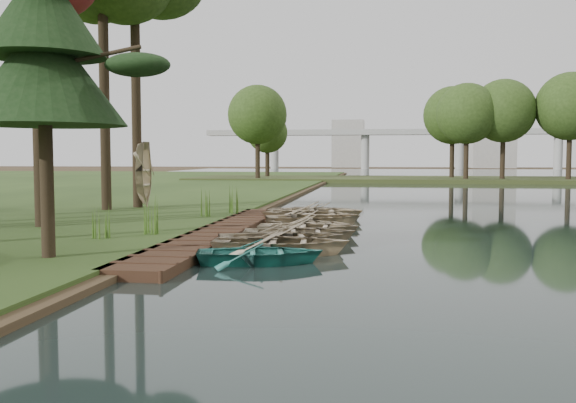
# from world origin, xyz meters

# --- Properties ---
(ground) EXTENTS (300.00, 300.00, 0.00)m
(ground) POSITION_xyz_m (0.00, 0.00, 0.00)
(ground) COLOR #3D2F1D
(boardwalk) EXTENTS (1.60, 16.00, 0.30)m
(boardwalk) POSITION_xyz_m (-1.60, 0.00, 0.15)
(boardwalk) COLOR #342014
(boardwalk) RESTS_ON ground
(peninsula) EXTENTS (50.00, 14.00, 0.45)m
(peninsula) POSITION_xyz_m (8.00, 50.00, 0.23)
(peninsula) COLOR #343E1B
(peninsula) RESTS_ON ground
(far_trees) EXTENTS (45.60, 5.60, 8.80)m
(far_trees) POSITION_xyz_m (4.67, 50.00, 6.43)
(far_trees) COLOR black
(far_trees) RESTS_ON peninsula
(bridge) EXTENTS (95.90, 4.00, 8.60)m
(bridge) POSITION_xyz_m (12.31, 120.00, 7.08)
(bridge) COLOR #A5A5A0
(bridge) RESTS_ON ground
(building_a) EXTENTS (10.00, 8.00, 18.00)m
(building_a) POSITION_xyz_m (30.00, 140.00, 9.00)
(building_a) COLOR #A5A5A0
(building_a) RESTS_ON ground
(building_b) EXTENTS (8.00, 8.00, 12.00)m
(building_b) POSITION_xyz_m (-5.00, 145.00, 6.00)
(building_b) COLOR #A5A5A0
(building_b) RESTS_ON ground
(rowboat_0) EXTENTS (3.53, 2.85, 0.65)m
(rowboat_0) POSITION_xyz_m (0.74, -5.22, 0.37)
(rowboat_0) COLOR #2B786C
(rowboat_0) RESTS_ON water
(rowboat_1) EXTENTS (3.92, 2.96, 0.77)m
(rowboat_1) POSITION_xyz_m (1.01, -3.67, 0.43)
(rowboat_1) COLOR #C1AD8B
(rowboat_1) RESTS_ON water
(rowboat_2) EXTENTS (4.21, 3.46, 0.76)m
(rowboat_2) POSITION_xyz_m (0.86, -2.54, 0.43)
(rowboat_2) COLOR #C1AD8B
(rowboat_2) RESTS_ON water
(rowboat_3) EXTENTS (3.76, 2.89, 0.72)m
(rowboat_3) POSITION_xyz_m (1.19, -1.08, 0.41)
(rowboat_3) COLOR #C1AD8B
(rowboat_3) RESTS_ON water
(rowboat_4) EXTENTS (3.46, 2.53, 0.70)m
(rowboat_4) POSITION_xyz_m (1.28, 0.56, 0.40)
(rowboat_4) COLOR #C1AD8B
(rowboat_4) RESTS_ON water
(rowboat_5) EXTENTS (3.67, 3.12, 0.64)m
(rowboat_5) POSITION_xyz_m (1.20, 1.92, 0.37)
(rowboat_5) COLOR #C1AD8B
(rowboat_5) RESTS_ON water
(rowboat_6) EXTENTS (4.30, 3.63, 0.76)m
(rowboat_6) POSITION_xyz_m (1.16, 3.52, 0.43)
(rowboat_6) COLOR #C1AD8B
(rowboat_6) RESTS_ON water
(rowboat_7) EXTENTS (4.68, 4.01, 0.82)m
(rowboat_7) POSITION_xyz_m (0.95, 4.55, 0.46)
(rowboat_7) COLOR #C1AD8B
(rowboat_7) RESTS_ON water
(rowboat_8) EXTENTS (4.13, 3.04, 0.83)m
(rowboat_8) POSITION_xyz_m (0.93, 6.01, 0.46)
(rowboat_8) COLOR #C1AD8B
(rowboat_8) RESTS_ON water
(rowboat_9) EXTENTS (3.90, 3.26, 0.69)m
(rowboat_9) POSITION_xyz_m (1.22, 7.52, 0.40)
(rowboat_9) COLOR #C1AD8B
(rowboat_9) RESTS_ON water
(stored_rowboat) EXTENTS (3.23, 2.40, 0.64)m
(stored_rowboat) POSITION_xyz_m (-7.38, 8.32, 0.62)
(stored_rowboat) COLOR #C1AD8B
(stored_rowboat) RESTS_ON bank
(pine_tree) EXTENTS (3.80, 3.80, 8.23)m
(pine_tree) POSITION_xyz_m (-4.17, -6.50, 5.47)
(pine_tree) COLOR black
(pine_tree) RESTS_ON bank
(reeds_0) EXTENTS (0.60, 0.60, 0.91)m
(reeds_0) POSITION_xyz_m (-4.49, -3.09, 0.75)
(reeds_0) COLOR #3F661E
(reeds_0) RESTS_ON bank
(reeds_1) EXTENTS (0.60, 0.60, 1.11)m
(reeds_1) POSITION_xyz_m (-3.34, -1.67, 0.86)
(reeds_1) COLOR #3F661E
(reeds_1) RESTS_ON bank
(reeds_2) EXTENTS (0.60, 0.60, 1.12)m
(reeds_2) POSITION_xyz_m (-2.60, 5.93, 0.86)
(reeds_2) COLOR #3F661E
(reeds_2) RESTS_ON bank
(reeds_3) EXTENTS (0.60, 0.60, 1.00)m
(reeds_3) POSITION_xyz_m (-3.29, 4.32, 0.80)
(reeds_3) COLOR #3F661E
(reeds_3) RESTS_ON bank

